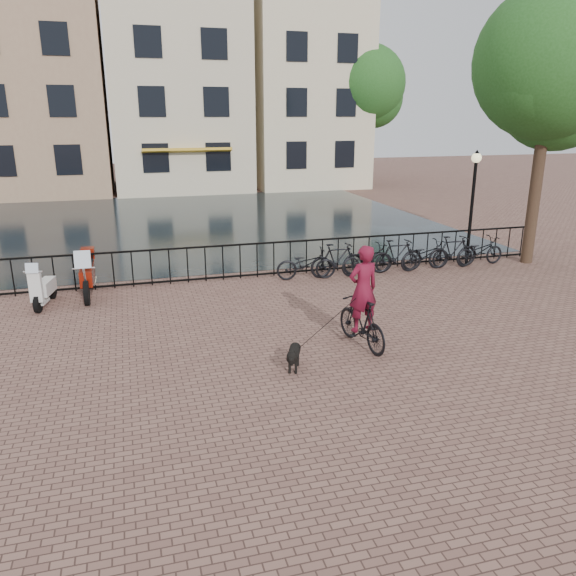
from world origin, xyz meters
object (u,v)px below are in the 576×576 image
object	(u,v)px
scooter	(43,281)
dog	(294,356)
lamp_post	(473,189)
cyclist	(363,303)
motorcycle	(87,269)

from	to	relation	value
scooter	dog	bearing A→B (deg)	-35.60
lamp_post	cyclist	size ratio (longest dim) A/B	1.39
lamp_post	scooter	xyz separation A→B (m)	(-12.33, -0.62, -1.74)
scooter	lamp_post	bearing A→B (deg)	14.13
lamp_post	dog	size ratio (longest dim) A/B	4.27
cyclist	dog	xyz separation A→B (m)	(-1.64, -0.67, -0.68)
cyclist	scooter	world-z (taller)	cyclist
cyclist	lamp_post	bearing A→B (deg)	-146.95
motorcycle	scooter	xyz separation A→B (m)	(-1.00, -0.51, -0.09)
dog	scooter	xyz separation A→B (m)	(-4.89, 5.21, 0.37)
cyclist	scooter	bearing A→B (deg)	-43.46
motorcycle	dog	bearing A→B (deg)	-55.31
motorcycle	scooter	world-z (taller)	motorcycle
dog	scooter	distance (m)	7.16
motorcycle	scooter	size ratio (longest dim) A/B	1.43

